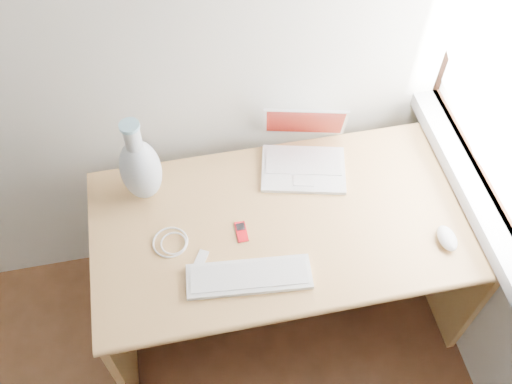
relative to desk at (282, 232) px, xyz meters
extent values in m
cube|color=gray|center=(0.66, -0.09, 0.26)|extent=(0.10, 0.96, 0.06)
cube|color=tan|center=(0.00, -0.08, 0.20)|extent=(1.40, 0.70, 0.03)
cube|color=tan|center=(-0.69, -0.08, -0.17)|extent=(0.03, 0.66, 0.71)
cube|color=tan|center=(0.69, -0.08, -0.17)|extent=(0.03, 0.66, 0.71)
cube|color=tan|center=(0.00, 0.25, -0.05)|extent=(1.34, 0.03, 0.47)
cube|color=white|center=(0.10, 0.12, 0.22)|extent=(0.35, 0.28, 0.02)
cube|color=white|center=(0.10, 0.12, 0.23)|extent=(0.30, 0.18, 0.00)
cube|color=white|center=(0.10, 0.23, 0.33)|extent=(0.32, 0.15, 0.20)
cube|color=#9D2411|center=(0.10, 0.23, 0.33)|extent=(0.30, 0.13, 0.17)
cube|color=white|center=(-0.18, -0.28, 0.22)|extent=(0.42, 0.16, 0.02)
cube|color=white|center=(-0.18, -0.28, 0.23)|extent=(0.39, 0.13, 0.00)
ellipsoid|color=white|center=(0.51, -0.28, 0.23)|extent=(0.06, 0.10, 0.04)
cube|color=#AC0B13|center=(-0.18, -0.10, 0.22)|extent=(0.04, 0.08, 0.01)
cube|color=black|center=(-0.18, -0.10, 0.22)|extent=(0.03, 0.03, 0.00)
torus|color=white|center=(-0.43, -0.10, 0.22)|extent=(0.13, 0.13, 0.01)
cube|color=white|center=(-0.34, -0.19, 0.22)|extent=(0.07, 0.09, 0.01)
ellipsoid|color=silver|center=(-0.49, 0.13, 0.35)|extent=(0.14, 0.14, 0.27)
cylinder|color=silver|center=(-0.49, 0.13, 0.52)|extent=(0.06, 0.06, 0.11)
cylinder|color=#85BDD5|center=(-0.49, 0.13, 0.58)|extent=(0.07, 0.07, 0.01)
camera|label=1|loc=(-0.33, -1.14, 1.91)|focal=40.00mm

